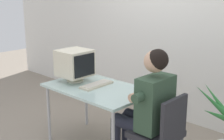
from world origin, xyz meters
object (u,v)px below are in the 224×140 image
object	(u,v)px
keyboard	(97,85)
office_chair	(161,131)
crt_monitor	(75,63)
desk	(97,92)
person_seated	(146,104)

from	to	relation	value
keyboard	office_chair	xyz separation A→B (m)	(0.95, -0.04, -0.26)
crt_monitor	keyboard	distance (m)	0.39
crt_monitor	office_chair	xyz separation A→B (m)	(1.27, 0.01, -0.47)
crt_monitor	keyboard	size ratio (longest dim) A/B	0.90
desk	crt_monitor	xyz separation A→B (m)	(-0.37, -0.02, 0.29)
crt_monitor	office_chair	distance (m)	1.36
person_seated	crt_monitor	bearing A→B (deg)	-179.35
crt_monitor	person_seated	world-z (taller)	person_seated
desk	person_seated	size ratio (longest dim) A/B	0.92
crt_monitor	office_chair	size ratio (longest dim) A/B	0.45
keyboard	person_seated	bearing A→B (deg)	-2.76
crt_monitor	person_seated	distance (m)	1.11
keyboard	office_chair	world-z (taller)	office_chair
keyboard	person_seated	xyz separation A→B (m)	(0.75, -0.04, -0.03)
desk	person_seated	distance (m)	0.72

